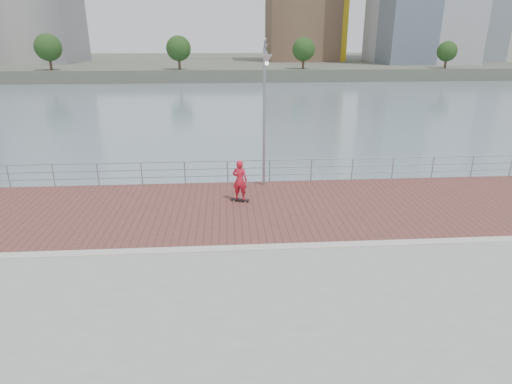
{
  "coord_description": "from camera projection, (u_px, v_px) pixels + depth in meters",
  "views": [
    {
      "loc": [
        -1.06,
        -12.85,
        6.72
      ],
      "look_at": [
        0.0,
        2.0,
        1.3
      ],
      "focal_mm": 30.0,
      "sensor_mm": 36.0,
      "label": 1
    }
  ],
  "objects": [
    {
      "name": "far_shore",
      "position": [
        228.0,
        63.0,
        129.49
      ],
      "size": [
        320.0,
        95.0,
        2.5
      ],
      "primitive_type": "cube",
      "color": "#4C5142",
      "rests_on": "ground"
    },
    {
      "name": "shoreline_trees",
      "position": [
        166.0,
        49.0,
        84.25
      ],
      "size": [
        109.17,
        5.13,
        6.83
      ],
      "color": "#473323",
      "rests_on": "far_shore"
    },
    {
      "name": "skateboard",
      "position": [
        240.0,
        200.0,
        18.46
      ],
      "size": [
        0.82,
        0.43,
        0.09
      ],
      "rotation": [
        0.0,
        0.0,
        -0.3
      ],
      "color": "black",
      "rests_on": "brick_lane"
    },
    {
      "name": "water",
      "position": [
        260.0,
        299.0,
        15.1
      ],
      "size": [
        400.0,
        400.0,
        0.0
      ],
      "primitive_type": "plane",
      "color": "slate",
      "rests_on": "ground"
    },
    {
      "name": "street_lamp",
      "position": [
        265.0,
        91.0,
        18.57
      ],
      "size": [
        0.46,
        1.35,
        6.36
      ],
      "color": "gray",
      "rests_on": "brick_lane"
    },
    {
      "name": "skateboarder",
      "position": [
        240.0,
        180.0,
        18.15
      ],
      "size": [
        0.74,
        0.59,
        1.75
      ],
      "primitive_type": "imported",
      "rotation": [
        0.0,
        0.0,
        2.84
      ],
      "color": "red",
      "rests_on": "skateboard"
    },
    {
      "name": "guardrail",
      "position": [
        249.0,
        169.0,
        20.74
      ],
      "size": [
        39.06,
        0.06,
        1.13
      ],
      "color": "#8C9EA8",
      "rests_on": "brick_lane"
    },
    {
      "name": "curb",
      "position": [
        260.0,
        248.0,
        14.4
      ],
      "size": [
        40.0,
        0.4,
        0.06
      ],
      "primitive_type": "cube",
      "color": "#B7B5AD",
      "rests_on": "seawall"
    },
    {
      "name": "brick_lane",
      "position": [
        253.0,
        208.0,
        17.79
      ],
      "size": [
        40.0,
        6.8,
        0.02
      ],
      "primitive_type": "cube",
      "color": "brown",
      "rests_on": "seawall"
    }
  ]
}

